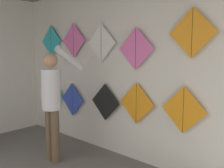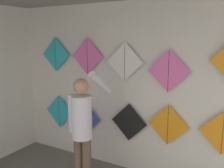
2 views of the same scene
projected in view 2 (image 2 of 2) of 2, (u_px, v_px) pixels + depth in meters
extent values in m
cube|color=silver|center=(128.00, 89.00, 4.12)|extent=(5.20, 0.06, 2.80)
cylinder|color=brown|center=(79.00, 163.00, 3.67)|extent=(0.13, 0.13, 0.82)
cylinder|color=brown|center=(87.00, 166.00, 3.60)|extent=(0.13, 0.13, 0.82)
cylinder|color=silver|center=(82.00, 117.00, 3.50)|extent=(0.29, 0.29, 0.62)
sphere|color=tan|center=(81.00, 86.00, 3.42)|extent=(0.22, 0.22, 0.22)
cylinder|color=silver|center=(72.00, 113.00, 3.58)|extent=(0.10, 0.10, 0.55)
cylinder|color=silver|center=(101.00, 83.00, 3.52)|extent=(0.10, 0.51, 0.40)
cube|color=#28B2C6|center=(59.00, 111.00, 4.84)|extent=(0.64, 0.01, 0.64)
cylinder|color=black|center=(59.00, 111.00, 4.84)|extent=(0.01, 0.01, 0.60)
cube|color=blue|center=(85.00, 118.00, 4.55)|extent=(0.64, 0.01, 0.64)
cylinder|color=black|center=(85.00, 118.00, 4.55)|extent=(0.01, 0.01, 0.60)
cube|color=black|center=(129.00, 122.00, 4.11)|extent=(0.64, 0.01, 0.64)
cylinder|color=black|center=(129.00, 122.00, 4.11)|extent=(0.01, 0.01, 0.60)
cube|color=orange|center=(168.00, 125.00, 3.78)|extent=(0.64, 0.01, 0.64)
cylinder|color=black|center=(168.00, 125.00, 3.78)|extent=(0.01, 0.01, 0.60)
cube|color=orange|center=(223.00, 133.00, 3.41)|extent=(0.64, 0.01, 0.64)
cylinder|color=black|center=(223.00, 133.00, 3.41)|extent=(0.01, 0.01, 0.60)
cube|color=#28B2C6|center=(56.00, 54.00, 4.65)|extent=(0.64, 0.01, 0.64)
cylinder|color=black|center=(56.00, 54.00, 4.65)|extent=(0.01, 0.01, 0.60)
cube|color=pink|center=(87.00, 56.00, 4.31)|extent=(0.64, 0.01, 0.64)
cylinder|color=black|center=(87.00, 56.00, 4.31)|extent=(0.01, 0.01, 0.60)
cube|color=white|center=(125.00, 62.00, 3.97)|extent=(0.64, 0.01, 0.64)
cylinder|color=black|center=(125.00, 62.00, 3.97)|extent=(0.01, 0.01, 0.60)
cube|color=pink|center=(169.00, 71.00, 3.64)|extent=(0.64, 0.01, 0.64)
cylinder|color=black|center=(168.00, 71.00, 3.64)|extent=(0.01, 0.01, 0.60)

